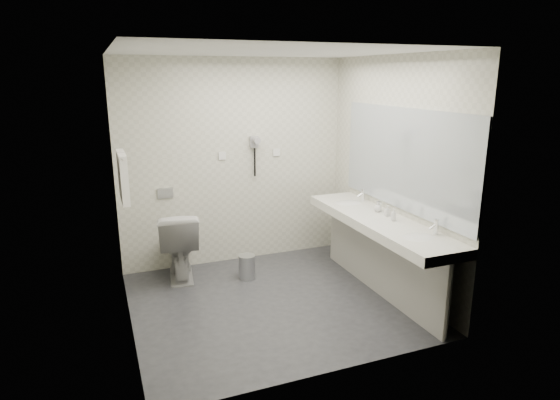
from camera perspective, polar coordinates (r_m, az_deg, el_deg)
name	(u,v)px	position (r m, az deg, el deg)	size (l,w,h in m)	color
floor	(272,302)	(5.07, -0.98, -12.13)	(2.80, 2.80, 0.00)	#2C2D32
ceiling	(271,51)	(4.52, -1.12, 17.40)	(2.80, 2.80, 0.00)	silver
wall_back	(234,163)	(5.85, -5.51, 4.44)	(2.80, 2.80, 0.00)	beige
wall_front	(334,223)	(3.49, 6.44, -2.72)	(2.80, 2.80, 0.00)	beige
wall_left	(121,199)	(4.37, -18.53, 0.17)	(2.60, 2.60, 0.00)	beige
wall_right	(393,175)	(5.28, 13.36, 2.98)	(2.60, 2.60, 0.00)	beige
vanity_counter	(379,222)	(5.08, 11.77, -2.64)	(0.55, 2.20, 0.10)	silver
vanity_panel	(379,260)	(5.23, 11.76, -7.05)	(0.03, 2.15, 0.75)	#9A9992
vanity_post_near	(447,301)	(4.50, 19.43, -11.37)	(0.06, 0.06, 0.75)	silver
vanity_post_far	(336,231)	(6.08, 6.68, -3.70)	(0.06, 0.06, 0.75)	silver
mirror	(404,159)	(5.07, 14.63, 4.74)	(0.02, 2.20, 1.05)	#B2BCC6
basin_near	(418,238)	(4.57, 16.23, -4.45)	(0.40, 0.31, 0.05)	silver
basin_far	(348,204)	(5.60, 8.19, -0.46)	(0.40, 0.31, 0.05)	silver
faucet_near	(436,227)	(4.66, 18.22, -3.07)	(0.04, 0.04, 0.15)	silver
faucet_far	(363,195)	(5.67, 9.94, 0.60)	(0.04, 0.04, 0.15)	silver
soap_bottle_a	(387,211)	(5.13, 12.74, -1.26)	(0.05, 0.05, 0.12)	beige
soap_bottle_b	(378,207)	(5.27, 11.65, -0.83)	(0.08, 0.08, 0.10)	beige
soap_bottle_c	(394,215)	(4.97, 13.47, -1.72)	(0.05, 0.05, 0.13)	beige
glass_left	(379,206)	(5.30, 11.78, -0.75)	(0.06, 0.06, 0.10)	silver
toilet	(179,244)	(5.64, -12.03, -5.15)	(0.45, 0.79, 0.80)	silver
flush_plate	(165,193)	(5.73, -13.59, 0.80)	(0.18, 0.02, 0.12)	#B2B5BA
pedal_bin	(247,267)	(5.57, -3.99, -8.07)	(0.19, 0.19, 0.27)	#B2B5BA
bin_lid	(247,256)	(5.52, -4.02, -6.72)	(0.19, 0.19, 0.01)	#B2B5BA
towel_rail	(120,155)	(4.85, -18.63, 5.19)	(0.02, 0.02, 0.62)	silver
towel_near	(124,180)	(4.75, -18.19, 2.33)	(0.07, 0.24, 0.48)	white
towel_far	(122,174)	(5.02, -18.41, 2.96)	(0.07, 0.24, 0.48)	white
dryer_cradle	(254,142)	(5.85, -3.12, 6.97)	(0.10, 0.04, 0.14)	gray
dryer_barrel	(256,140)	(5.78, -2.91, 7.18)	(0.08, 0.08, 0.14)	gray
dryer_cord	(255,162)	(5.88, -3.04, 4.54)	(0.02, 0.02, 0.35)	black
switch_plate_a	(222,156)	(5.78, -6.94, 5.29)	(0.09, 0.02, 0.09)	silver
switch_plate_b	(276,152)	(5.99, -0.42, 5.73)	(0.09, 0.02, 0.09)	silver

